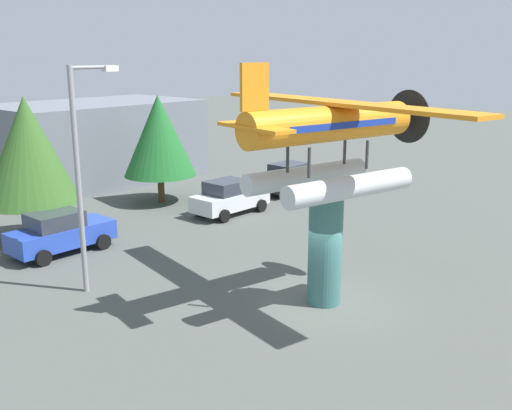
{
  "coord_description": "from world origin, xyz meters",
  "views": [
    {
      "loc": [
        -14.98,
        -10.49,
        8.0
      ],
      "look_at": [
        0.0,
        3.0,
        2.79
      ],
      "focal_mm": 41.66,
      "sensor_mm": 36.0,
      "label": 1
    }
  ],
  "objects_px": {
    "car_distant_black": "(290,178)",
    "streetlight_primary": "(82,163)",
    "car_mid_blue": "(60,232)",
    "tree_east": "(28,150)",
    "car_far_silver": "(230,197)",
    "storefront_building": "(96,142)",
    "tree_center_back": "(159,136)",
    "display_pedestal": "(325,248)",
    "floatplane_monument": "(332,139)"
  },
  "relations": [
    {
      "from": "tree_east",
      "to": "storefront_building",
      "type": "bearing_deg",
      "value": 43.98
    },
    {
      "from": "display_pedestal",
      "to": "tree_east",
      "type": "bearing_deg",
      "value": 102.29
    },
    {
      "from": "floatplane_monument",
      "to": "car_mid_blue",
      "type": "height_order",
      "value": "floatplane_monument"
    },
    {
      "from": "car_distant_black",
      "to": "storefront_building",
      "type": "distance_m",
      "value": 12.7
    },
    {
      "from": "display_pedestal",
      "to": "car_distant_black",
      "type": "xyz_separation_m",
      "value": [
        11.53,
        10.68,
        -0.98
      ]
    },
    {
      "from": "storefront_building",
      "to": "tree_east",
      "type": "distance_m",
      "value": 12.47
    },
    {
      "from": "floatplane_monument",
      "to": "storefront_building",
      "type": "height_order",
      "value": "floatplane_monument"
    },
    {
      "from": "display_pedestal",
      "to": "car_mid_blue",
      "type": "xyz_separation_m",
      "value": [
        -3.15,
        10.91,
        -0.98
      ]
    },
    {
      "from": "car_mid_blue",
      "to": "floatplane_monument",
      "type": "bearing_deg",
      "value": -73.33
    },
    {
      "from": "streetlight_primary",
      "to": "tree_east",
      "type": "distance_m",
      "value": 6.96
    },
    {
      "from": "car_mid_blue",
      "to": "tree_east",
      "type": "height_order",
      "value": "tree_east"
    },
    {
      "from": "car_far_silver",
      "to": "streetlight_primary",
      "type": "xyz_separation_m",
      "value": [
        -10.28,
        -3.37,
        3.56
      ]
    },
    {
      "from": "display_pedestal",
      "to": "storefront_building",
      "type": "distance_m",
      "value": 22.81
    },
    {
      "from": "car_far_silver",
      "to": "tree_center_back",
      "type": "relative_size",
      "value": 0.72
    },
    {
      "from": "car_distant_black",
      "to": "storefront_building",
      "type": "xyz_separation_m",
      "value": [
        -5.54,
        11.32,
        1.6
      ]
    },
    {
      "from": "car_far_silver",
      "to": "tree_east",
      "type": "xyz_separation_m",
      "value": [
        -8.69,
        3.4,
        3.06
      ]
    },
    {
      "from": "car_mid_blue",
      "to": "car_distant_black",
      "type": "distance_m",
      "value": 14.68
    },
    {
      "from": "display_pedestal",
      "to": "streetlight_primary",
      "type": "relative_size",
      "value": 0.49
    },
    {
      "from": "floatplane_monument",
      "to": "car_mid_blue",
      "type": "relative_size",
      "value": 2.48
    },
    {
      "from": "streetlight_primary",
      "to": "storefront_building",
      "type": "bearing_deg",
      "value": 55.65
    },
    {
      "from": "floatplane_monument",
      "to": "tree_east",
      "type": "xyz_separation_m",
      "value": [
        -3.05,
        13.43,
        -1.44
      ]
    },
    {
      "from": "car_far_silver",
      "to": "floatplane_monument",
      "type": "bearing_deg",
      "value": -119.37
    },
    {
      "from": "display_pedestal",
      "to": "car_mid_blue",
      "type": "bearing_deg",
      "value": 106.1
    },
    {
      "from": "tree_east",
      "to": "tree_center_back",
      "type": "height_order",
      "value": "tree_east"
    },
    {
      "from": "tree_center_back",
      "to": "display_pedestal",
      "type": "bearing_deg",
      "value": -109.13
    },
    {
      "from": "display_pedestal",
      "to": "car_distant_black",
      "type": "bearing_deg",
      "value": 42.81
    },
    {
      "from": "display_pedestal",
      "to": "tree_east",
      "type": "xyz_separation_m",
      "value": [
        -2.92,
        13.4,
        2.09
      ]
    },
    {
      "from": "car_far_silver",
      "to": "streetlight_primary",
      "type": "relative_size",
      "value": 0.55
    },
    {
      "from": "car_mid_blue",
      "to": "tree_east",
      "type": "relative_size",
      "value": 0.67
    },
    {
      "from": "storefront_building",
      "to": "tree_center_back",
      "type": "relative_size",
      "value": 2.13
    },
    {
      "from": "car_far_silver",
      "to": "car_mid_blue",
      "type": "bearing_deg",
      "value": 174.2
    },
    {
      "from": "floatplane_monument",
      "to": "car_distant_black",
      "type": "bearing_deg",
      "value": 55.3
    },
    {
      "from": "streetlight_primary",
      "to": "storefront_building",
      "type": "relative_size",
      "value": 0.61
    },
    {
      "from": "car_far_silver",
      "to": "storefront_building",
      "type": "height_order",
      "value": "storefront_building"
    },
    {
      "from": "display_pedestal",
      "to": "storefront_building",
      "type": "bearing_deg",
      "value": 74.77
    },
    {
      "from": "tree_east",
      "to": "tree_center_back",
      "type": "relative_size",
      "value": 1.07
    },
    {
      "from": "car_distant_black",
      "to": "storefront_building",
      "type": "relative_size",
      "value": 0.34
    },
    {
      "from": "storefront_building",
      "to": "tree_center_back",
      "type": "height_order",
      "value": "tree_center_back"
    },
    {
      "from": "tree_east",
      "to": "tree_center_back",
      "type": "xyz_separation_m",
      "value": [
        7.96,
        1.12,
        -0.28
      ]
    },
    {
      "from": "tree_east",
      "to": "floatplane_monument",
      "type": "bearing_deg",
      "value": -77.22
    },
    {
      "from": "tree_center_back",
      "to": "floatplane_monument",
      "type": "bearing_deg",
      "value": -108.65
    },
    {
      "from": "car_distant_black",
      "to": "streetlight_primary",
      "type": "height_order",
      "value": "streetlight_primary"
    },
    {
      "from": "display_pedestal",
      "to": "car_far_silver",
      "type": "relative_size",
      "value": 0.89
    },
    {
      "from": "floatplane_monument",
      "to": "car_distant_black",
      "type": "height_order",
      "value": "floatplane_monument"
    },
    {
      "from": "car_distant_black",
      "to": "tree_center_back",
      "type": "bearing_deg",
      "value": 149.41
    },
    {
      "from": "car_mid_blue",
      "to": "streetlight_primary",
      "type": "xyz_separation_m",
      "value": [
        -1.36,
        -4.27,
        3.56
      ]
    },
    {
      "from": "streetlight_primary",
      "to": "car_far_silver",
      "type": "bearing_deg",
      "value": 18.13
    },
    {
      "from": "display_pedestal",
      "to": "car_mid_blue",
      "type": "relative_size",
      "value": 0.89
    },
    {
      "from": "display_pedestal",
      "to": "car_far_silver",
      "type": "distance_m",
      "value": 11.6
    },
    {
      "from": "tree_east",
      "to": "car_mid_blue",
      "type": "bearing_deg",
      "value": -95.28
    }
  ]
}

